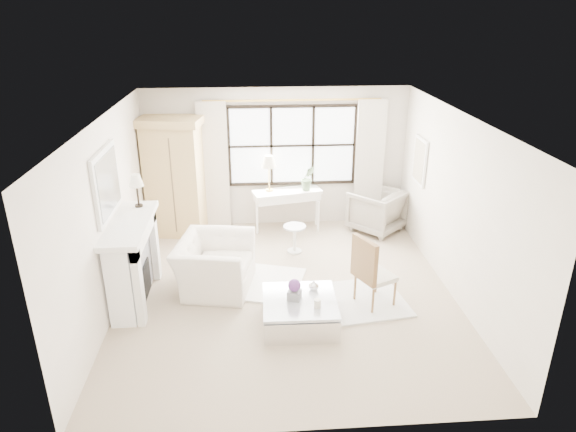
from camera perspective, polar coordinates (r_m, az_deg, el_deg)
name	(u,v)px	position (r m, az deg, el deg)	size (l,w,h in m)	color
floor	(287,293)	(7.95, -0.14, -8.55)	(5.50, 5.50, 0.00)	tan
ceiling	(287,118)	(6.96, -0.16, 10.87)	(5.50, 5.50, 0.00)	white
wall_back	(277,158)	(9.95, -1.28, 6.44)	(5.00, 5.00, 0.00)	beige
wall_front	(307,321)	(4.92, 2.18, -11.56)	(5.00, 5.00, 0.00)	beige
wall_left	(109,216)	(7.61, -19.28, -0.04)	(5.50, 5.50, 0.00)	white
wall_right	(456,207)	(7.92, 18.22, 0.98)	(5.50, 5.50, 0.00)	silver
window_pane	(292,146)	(9.88, 0.47, 7.84)	(2.40, 0.02, 1.50)	white
window_frame	(292,146)	(9.87, 0.47, 7.82)	(2.50, 0.04, 1.50)	black
curtain_rod	(293,100)	(9.64, 0.51, 12.75)	(0.04, 0.04, 3.30)	#BB9341
curtain_left	(214,167)	(9.90, -8.23, 5.43)	(0.55, 0.10, 2.47)	beige
curtain_right	(369,163)	(10.13, 9.03, 5.79)	(0.55, 0.10, 2.47)	beige
fireplace	(131,260)	(7.83, -17.03, -4.74)	(0.58, 1.66, 1.26)	white
mirror_frame	(106,183)	(7.44, -19.54, 3.45)	(0.05, 1.15, 0.95)	white
mirror_glass	(109,183)	(7.43, -19.32, 3.46)	(0.02, 1.00, 0.80)	#B3B8BE
art_frame	(420,161)	(9.35, 14.44, 5.95)	(0.04, 0.62, 0.82)	white
art_canvas	(419,161)	(9.34, 14.33, 5.95)	(0.01, 0.52, 0.72)	#B9AC8F
mantel_lamp	(136,182)	(7.97, -16.53, 3.66)	(0.22, 0.22, 0.51)	black
armoire	(174,177)	(9.76, -12.51, 4.30)	(1.22, 0.87, 2.24)	tan
console_table	(287,210)	(9.96, -0.09, 0.68)	(1.37, 0.72, 0.80)	white
console_lamp	(269,163)	(9.64, -2.14, 5.95)	(0.28, 0.28, 0.69)	#AA883B
orchid_plant	(308,178)	(9.77, 2.21, 4.22)	(0.27, 0.21, 0.48)	#536F4A
side_table	(295,235)	(9.05, 0.74, -2.12)	(0.40, 0.40, 0.51)	silver
rug_left	(249,281)	(8.26, -4.37, -7.23)	(1.65, 1.16, 0.03)	white
rug_right	(351,301)	(7.78, 7.00, -9.37)	(1.57, 1.18, 0.03)	silver
club_armchair	(215,264)	(8.00, -8.16, -5.34)	(1.22, 1.07, 0.80)	white
wingback_chair	(377,211)	(10.05, 9.82, 0.60)	(0.87, 0.90, 0.82)	gray
french_chair	(374,286)	(7.63, 9.49, -7.64)	(0.65, 0.64, 1.08)	olive
coffee_table	(300,312)	(7.18, 1.30, -10.61)	(1.02, 1.02, 0.38)	silver
planter_box	(294,295)	(7.05, 0.70, -8.75)	(0.17, 0.17, 0.13)	slate
planter_flowers	(294,285)	(6.98, 0.71, -7.70)	(0.17, 0.17, 0.17)	#65317C
pillar_candle	(317,303)	(6.89, 3.29, -9.67)	(0.09, 0.09, 0.12)	silver
coffee_vase	(314,285)	(7.27, 2.88, -7.68)	(0.14, 0.14, 0.15)	white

